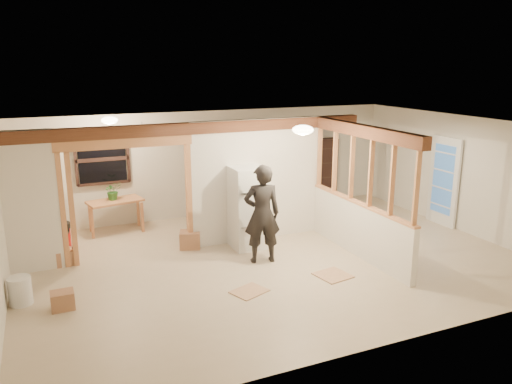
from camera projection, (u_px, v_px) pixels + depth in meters
name	position (u px, v px, depth m)	size (l,w,h in m)	color
floor	(273.00, 259.00, 9.37)	(9.00, 6.50, 0.01)	#C2AC90
ceiling	(274.00, 126.00, 8.74)	(9.00, 6.50, 0.01)	white
wall_back	(215.00, 163.00, 11.94)	(9.00, 0.01, 2.50)	beige
wall_front	(386.00, 257.00, 6.16)	(9.00, 0.01, 2.50)	beige
wall_right	(461.00, 174.00, 10.79)	(0.01, 6.50, 2.50)	beige
partition_left_stub	(31.00, 203.00, 8.56)	(0.90, 0.12, 2.50)	silver
partition_center	(257.00, 180.00, 10.19)	(2.80, 0.12, 2.50)	silver
doorway_frame	(129.00, 201.00, 9.23)	(2.46, 0.14, 2.20)	tan
header_beam_back	(199.00, 128.00, 9.45)	(7.00, 0.18, 0.22)	brown
header_beam_right	(363.00, 131.00, 9.03)	(0.18, 3.30, 0.22)	brown
pony_wall	(358.00, 229.00, 9.50)	(0.12, 3.20, 1.00)	silver
stud_partition	(361.00, 170.00, 9.21)	(0.14, 3.20, 1.32)	tan
window_back	(102.00, 159.00, 10.79)	(1.12, 0.10, 1.10)	black
french_door	(444.00, 181.00, 11.17)	(0.12, 0.86, 2.00)	white
ceiling_dome_main	(303.00, 130.00, 8.41)	(0.36, 0.36, 0.16)	#FFEABF
ceiling_dome_util	(109.00, 120.00, 9.82)	(0.32, 0.32, 0.14)	#FFEABF
hanging_bulb	(143.00, 139.00, 9.47)	(0.07, 0.07, 0.07)	#FFD88C
refrigerator	(248.00, 207.00, 9.82)	(0.67, 0.65, 1.63)	silver
woman	(262.00, 214.00, 9.05)	(0.67, 0.44, 1.83)	#292626
work_table	(116.00, 216.00, 10.81)	(1.14, 0.57, 0.72)	tan
potted_plant	(113.00, 191.00, 10.71)	(0.36, 0.31, 0.40)	#205321
shop_vac	(60.00, 238.00, 9.63)	(0.46, 0.46, 0.60)	#B50C07
bookshelf	(321.00, 171.00, 12.93)	(0.85, 0.28, 1.70)	black
bucket	(20.00, 291.00, 7.57)	(0.34, 0.34, 0.44)	white
box_util_a	(190.00, 240.00, 9.91)	(0.40, 0.34, 0.34)	#AA7352
box_util_b	(64.00, 257.00, 9.09)	(0.30, 0.30, 0.28)	#AA7352
box_front	(63.00, 300.00, 7.45)	(0.34, 0.27, 0.27)	#AA7352
floor_panel_near	(333.00, 275.00, 8.63)	(0.53, 0.53, 0.02)	tan
floor_panel_far	(249.00, 291.00, 8.03)	(0.54, 0.43, 0.02)	tan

